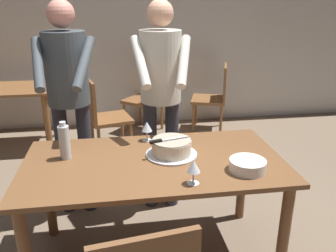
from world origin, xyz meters
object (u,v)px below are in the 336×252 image
(background_chair_1, at_px, (148,97))
(background_chair_2, at_px, (103,114))
(background_table, at_px, (12,101))
(cake_on_platter, at_px, (171,148))
(background_chair_3, at_px, (214,95))
(person_standing_beside, at_px, (68,88))
(cake_knife, at_px, (161,141))
(main_dining_table, at_px, (154,175))
(person_cutting_cake, at_px, (161,86))
(wine_glass_near, at_px, (194,167))
(wine_glass_far, at_px, (147,127))
(plate_stack, at_px, (247,165))
(water_bottle, at_px, (65,142))

(background_chair_1, xyz_separation_m, background_chair_2, (-0.57, -0.66, 0.00))
(background_table, bearing_deg, cake_on_platter, -53.74)
(background_chair_1, bearing_deg, background_chair_3, -4.27)
(person_standing_beside, distance_m, background_chair_1, 2.01)
(background_chair_1, bearing_deg, background_table, -171.32)
(cake_on_platter, bearing_deg, cake_knife, -164.89)
(main_dining_table, height_order, person_cutting_cake, person_cutting_cake)
(background_chair_2, height_order, background_chair_3, same)
(background_table, distance_m, background_chair_3, 2.53)
(background_chair_2, bearing_deg, background_table, 158.84)
(cake_on_platter, distance_m, person_standing_beside, 0.97)
(background_chair_2, xyz_separation_m, background_chair_3, (1.46, 0.60, 0.00))
(cake_on_platter, bearing_deg, wine_glass_near, -81.22)
(wine_glass_far, xyz_separation_m, background_chair_1, (0.21, 2.11, -0.36))
(background_chair_2, bearing_deg, background_chair_3, 22.30)
(plate_stack, bearing_deg, wine_glass_far, 134.42)
(background_chair_1, bearing_deg, plate_stack, -82.67)
(wine_glass_near, bearing_deg, background_chair_1, 89.76)
(background_chair_3, bearing_deg, cake_knife, -113.83)
(plate_stack, xyz_separation_m, wine_glass_far, (-0.55, 0.56, 0.07))
(wine_glass_near, distance_m, background_chair_1, 2.79)
(wine_glass_near, xyz_separation_m, background_chair_3, (0.90, 2.70, -0.36))
(cake_on_platter, bearing_deg, background_chair_3, 67.45)
(main_dining_table, relative_size, wine_glass_near, 11.49)
(cake_on_platter, relative_size, background_chair_1, 0.38)
(background_chair_1, bearing_deg, background_chair_2, -130.46)
(wine_glass_near, height_order, background_chair_3, background_chair_3)
(cake_on_platter, bearing_deg, background_table, 126.26)
(cake_knife, height_order, plate_stack, cake_knife)
(main_dining_table, bearing_deg, background_chair_1, 85.43)
(cake_on_platter, distance_m, background_chair_3, 2.53)
(water_bottle, xyz_separation_m, background_chair_1, (0.75, 2.32, -0.37))
(person_standing_beside, height_order, background_table, person_standing_beside)
(person_cutting_cake, bearing_deg, background_chair_1, 88.03)
(background_chair_2, bearing_deg, cake_knife, -76.25)
(wine_glass_far, bearing_deg, person_standing_beside, 148.83)
(background_table, height_order, background_chair_2, background_chair_2)
(cake_knife, xyz_separation_m, wine_glass_far, (-0.07, 0.29, -0.01))
(main_dining_table, bearing_deg, person_cutting_cake, 78.37)
(wine_glass_far, distance_m, water_bottle, 0.59)
(water_bottle, xyz_separation_m, background_chair_2, (0.19, 1.66, -0.37))
(wine_glass_far, bearing_deg, background_chair_3, 61.76)
(main_dining_table, xyz_separation_m, wine_glass_near, (0.18, -0.33, 0.21))
(main_dining_table, distance_m, plate_stack, 0.60)
(main_dining_table, relative_size, background_chair_1, 1.84)
(cake_on_platter, height_order, wine_glass_near, wine_glass_near)
(cake_on_platter, bearing_deg, plate_stack, -34.60)
(main_dining_table, relative_size, person_cutting_cake, 0.96)
(wine_glass_far, height_order, person_standing_beside, person_standing_beside)
(wine_glass_near, xyz_separation_m, background_chair_1, (0.01, 2.77, -0.36))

